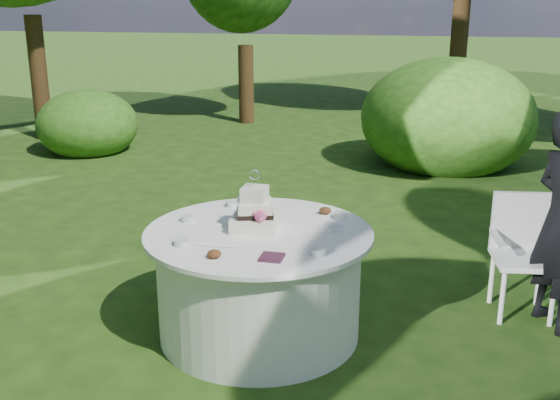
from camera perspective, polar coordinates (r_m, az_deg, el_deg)
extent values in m
plane|color=#1B370F|center=(4.77, -1.79, -11.44)|extent=(80.00, 80.00, 0.00)
cube|color=#441D32|center=(3.98, -0.72, -5.01)|extent=(0.14, 0.14, 0.02)
ellipsoid|color=white|center=(4.23, -6.40, -3.82)|extent=(0.48, 0.07, 0.01)
cylinder|color=white|center=(4.60, -1.83, -7.39)|extent=(1.40, 1.40, 0.74)
cylinder|color=silver|center=(4.46, -1.88, -2.88)|extent=(1.56, 1.56, 0.03)
cube|color=white|center=(4.47, -2.20, -1.92)|extent=(0.33, 0.33, 0.10)
cube|color=white|center=(4.44, -2.21, -0.70)|extent=(0.29, 0.29, 0.10)
cube|color=silver|center=(4.41, -2.23, 0.54)|extent=(0.16, 0.16, 0.10)
cube|color=black|center=(4.45, -2.21, -1.13)|extent=(0.30, 0.30, 0.03)
sphere|color=#D13D78|center=(4.32, -1.72, -1.43)|extent=(0.08, 0.08, 0.08)
cylinder|color=white|center=(4.39, -2.24, 1.47)|extent=(0.01, 0.01, 0.05)
torus|color=white|center=(4.38, -2.25, 2.23)|extent=(0.07, 0.02, 0.07)
cube|color=white|center=(5.17, 20.52, -4.88)|extent=(0.49, 0.49, 0.04)
cube|color=silver|center=(5.27, 20.25, -1.65)|extent=(0.44, 0.10, 0.44)
cylinder|color=white|center=(5.05, 18.79, -8.04)|extent=(0.04, 0.04, 0.42)
cylinder|color=white|center=(5.15, 22.67, -7.99)|extent=(0.04, 0.04, 0.42)
cylinder|color=white|center=(5.37, 17.96, -6.44)|extent=(0.04, 0.04, 0.42)
cylinder|color=silver|center=(5.46, 21.61, -6.44)|extent=(0.04, 0.04, 0.42)
cube|color=silver|center=(5.06, 18.43, -3.18)|extent=(0.09, 0.40, 0.04)
cube|color=silver|center=(5.17, 22.93, -3.24)|extent=(0.09, 0.40, 0.04)
cylinder|color=silver|center=(4.45, 4.86, -2.48)|extent=(0.10, 0.10, 0.04)
cylinder|color=silver|center=(4.72, 5.28, -1.32)|extent=(0.10, 0.10, 0.04)
cylinder|color=silver|center=(4.05, 3.33, -4.50)|extent=(0.10, 0.10, 0.04)
cylinder|color=silver|center=(4.23, -8.59, -3.68)|extent=(0.10, 0.10, 0.04)
cylinder|color=silver|center=(4.68, -8.02, -1.61)|extent=(0.10, 0.10, 0.04)
cylinder|color=silver|center=(4.98, -4.16, -0.33)|extent=(0.10, 0.10, 0.04)
ellipsoid|color=#562D16|center=(4.80, 3.95, -0.92)|extent=(0.09, 0.09, 0.05)
ellipsoid|color=#562D16|center=(4.01, -5.75, -4.69)|extent=(0.09, 0.09, 0.05)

